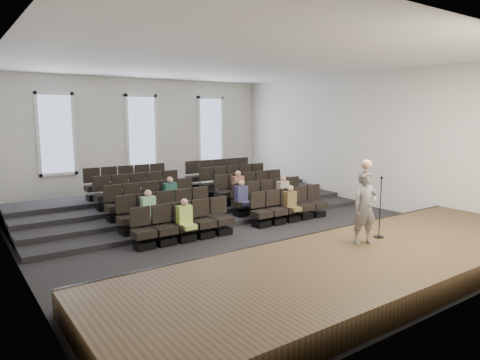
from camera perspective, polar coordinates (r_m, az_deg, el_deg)
name	(u,v)px	position (r m, az deg, el deg)	size (l,w,h in m)	color
ground	(231,226)	(13.41, -1.17, -6.17)	(14.00, 14.00, 0.00)	black
ceiling	(231,61)	(13.06, -1.24, 15.59)	(12.00, 14.00, 0.02)	white
wall_back	(141,137)	(19.22, -13.03, 5.65)	(12.00, 0.04, 5.00)	silver
wall_front	(461,170)	(8.20, 27.36, 1.18)	(12.00, 0.04, 5.00)	silver
wall_left	(7,157)	(10.87, -28.59, 2.69)	(0.04, 14.00, 5.00)	silver
wall_right	(361,140)	(17.10, 15.85, 5.20)	(0.04, 14.00, 5.00)	silver
stage	(364,265)	(9.72, 16.19, -10.79)	(11.80, 3.60, 0.50)	#4B3820
stage_lip	(306,244)	(10.85, 8.82, -8.50)	(11.80, 0.06, 0.52)	black
risers	(184,203)	(16.03, -7.53, -3.07)	(11.80, 4.80, 0.60)	black
seating_rows	(206,197)	(14.53, -4.57, -2.28)	(6.80, 4.70, 1.67)	black
windows	(142,132)	(19.15, -12.97, 6.24)	(8.44, 0.10, 3.24)	white
audience	(226,197)	(13.65, -1.88, -2.34)	(5.45, 2.64, 1.10)	#ADD153
speaker	(365,208)	(10.15, 16.31, -3.57)	(0.61, 0.40, 1.68)	slate
mic_stand	(380,219)	(10.86, 18.11, -5.01)	(0.25, 0.25, 1.49)	black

